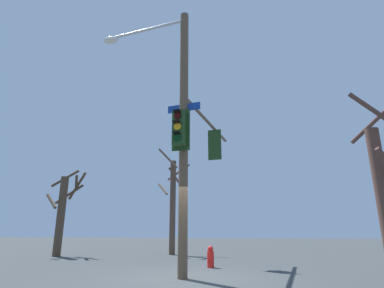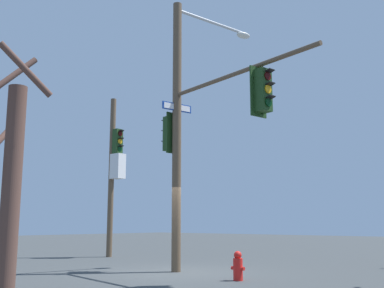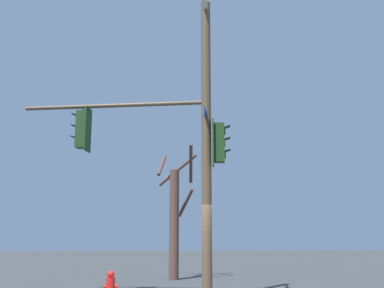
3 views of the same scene
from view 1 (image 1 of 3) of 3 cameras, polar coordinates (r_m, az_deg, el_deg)
The scene contains 6 objects.
ground_plane at distance 9.11m, azimuth -1.22°, elevation -23.99°, with size 80.00×80.00×0.00m, color #383C3D.
main_signal_pole_assembly at distance 10.16m, azimuth -1.04°, elevation 3.53°, with size 6.03×4.38×8.51m.
fire_hydrant at distance 11.47m, azimuth 3.52°, elevation -20.54°, with size 0.38×0.24×0.73m.
bare_tree_behind_pole at distance 10.35m, azimuth 32.42°, elevation -7.01°, with size 1.68×1.74×5.22m.
bare_tree_across_street at distance 17.11m, azimuth -3.70°, elevation -10.80°, with size 1.83×1.82×5.78m.
bare_tree_corner at distance 17.48m, azimuth -23.24°, elevation -11.31°, with size 1.97×2.06×4.55m.
Camera 1 is at (-8.88, -1.60, 1.30)m, focal length 28.28 mm.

